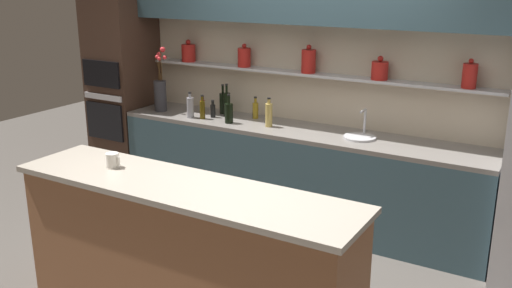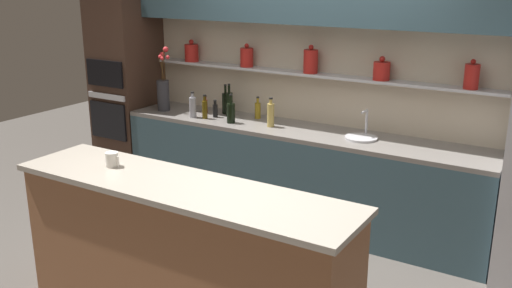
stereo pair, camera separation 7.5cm
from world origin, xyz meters
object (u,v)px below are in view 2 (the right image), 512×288
object	(u,v)px
flower_vase	(163,92)
bottle_sauce_8	(215,110)
bottle_oil_3	(205,109)
bottle_spirit_4	(193,107)
bottle_sauce_7	(205,106)
bottle_wine_5	(229,104)
bottle_wine_1	(231,113)
bottle_oil_2	(258,110)
coffee_mug	(112,159)
bottle_spirit_6	(271,114)
sink_fixture	(362,136)
bottle_wine_0	(226,103)
oven_tower	(127,92)

from	to	relation	value
flower_vase	bottle_sauce_8	distance (m)	0.65
bottle_oil_3	bottle_spirit_4	world-z (taller)	bottle_spirit_4
bottle_spirit_4	bottle_sauce_7	distance (m)	0.20
bottle_wine_5	bottle_sauce_7	size ratio (longest dim) A/B	1.74
bottle_wine_1	bottle_sauce_8	world-z (taller)	bottle_wine_1
bottle_oil_2	bottle_sauce_7	distance (m)	0.58
bottle_wine_1	coffee_mug	size ratio (longest dim) A/B	2.59
bottle_oil_3	bottle_spirit_6	xyz separation A→B (m)	(0.72, 0.08, 0.02)
bottle_wine_1	bottle_spirit_4	world-z (taller)	bottle_wine_1
sink_fixture	bottle_wine_1	distance (m)	1.30
bottle_spirit_4	bottle_sauce_7	bearing A→B (deg)	87.31
bottle_wine_0	bottle_spirit_4	distance (m)	0.36
bottle_wine_5	bottle_sauce_8	world-z (taller)	bottle_wine_5
bottle_wine_0	oven_tower	bearing A→B (deg)	-172.63
bottle_oil_3	bottle_spirit_4	distance (m)	0.14
bottle_sauce_8	bottle_wine_1	bearing A→B (deg)	-22.10
bottle_spirit_6	coffee_mug	xyz separation A→B (m)	(-0.22, -1.84, 0.03)
bottle_spirit_6	bottle_sauce_8	world-z (taller)	bottle_spirit_6
oven_tower	bottle_spirit_4	xyz separation A→B (m)	(1.04, -0.15, -0.01)
bottle_sauce_7	coffee_mug	distance (m)	2.04
oven_tower	bottle_wine_1	xyz separation A→B (m)	(1.49, -0.13, -0.02)
bottle_wine_1	bottle_sauce_8	distance (m)	0.29
oven_tower	bottle_spirit_4	world-z (taller)	oven_tower
bottle_sauce_7	coffee_mug	size ratio (longest dim) A/B	1.73
flower_vase	coffee_mug	bearing A→B (deg)	-59.22
oven_tower	bottle_spirit_6	distance (m)	1.89
bottle_wine_5	bottle_sauce_7	xyz separation A→B (m)	(-0.27, -0.04, -0.05)
bottle_wine_0	bottle_oil_2	world-z (taller)	bottle_wine_0
oven_tower	bottle_oil_3	xyz separation A→B (m)	(1.17, -0.13, -0.02)
flower_vase	bottle_sauce_7	bearing A→B (deg)	14.07
coffee_mug	bottle_wine_1	bearing A→B (deg)	95.97
bottle_oil_3	bottle_spirit_4	bearing A→B (deg)	-170.76
oven_tower	bottle_oil_2	world-z (taller)	oven_tower
flower_vase	bottle_spirit_6	bearing A→B (deg)	0.70
flower_vase	bottle_wine_1	xyz separation A→B (m)	(0.90, -0.06, -0.10)
bottle_wine_0	coffee_mug	size ratio (longest dim) A/B	2.78
bottle_spirit_4	bottle_oil_2	bearing A→B (deg)	27.78
bottle_wine_1	bottle_sauce_8	bearing A→B (deg)	157.90
bottle_wine_0	bottle_wine_1	distance (m)	0.39
bottle_oil_2	sink_fixture	bearing A→B (deg)	-7.02
sink_fixture	bottle_wine_0	bearing A→B (deg)	174.63
bottle_wine_0	bottle_sauce_7	distance (m)	0.21
bottle_oil_3	bottle_wine_1	bearing A→B (deg)	-0.71
bottle_wine_1	sink_fixture	bearing A→B (deg)	6.41
bottle_wine_0	bottle_spirit_6	size ratio (longest dim) A/B	1.09
sink_fixture	bottle_spirit_4	xyz separation A→B (m)	(-1.75, -0.16, 0.08)
oven_tower	bottle_oil_2	bearing A→B (deg)	5.49
bottle_spirit_4	bottle_wine_1	bearing A→B (deg)	2.25
bottle_wine_1	bottle_wine_5	xyz separation A→B (m)	(-0.17, 0.22, 0.03)
flower_vase	bottle_spirit_4	xyz separation A→B (m)	(0.45, -0.08, -0.09)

